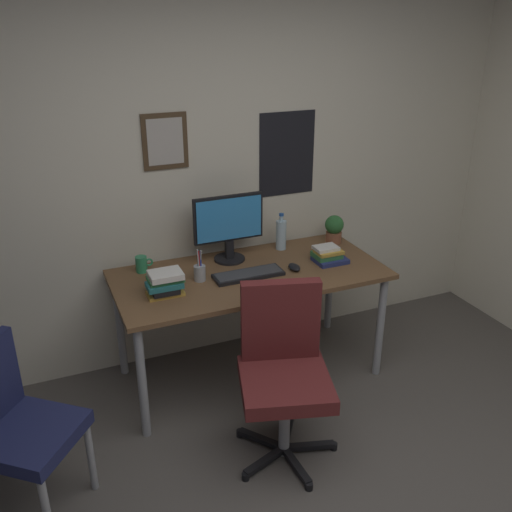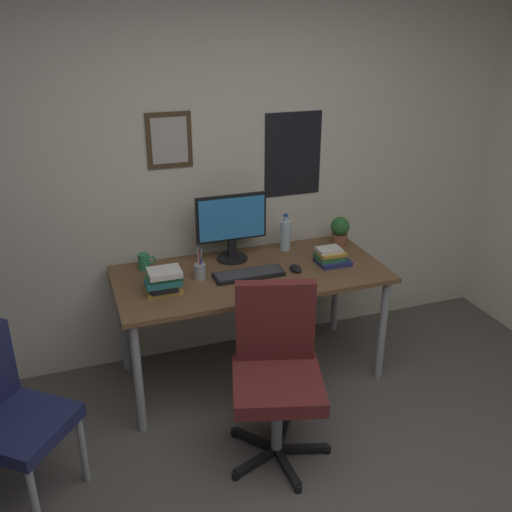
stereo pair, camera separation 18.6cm
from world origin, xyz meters
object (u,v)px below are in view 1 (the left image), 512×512
(monitor, at_px, (229,225))
(computer_mouse, at_px, (294,267))
(water_bottle, at_px, (281,234))
(pen_cup, at_px, (200,272))
(potted_plant, at_px, (334,228))
(book_stack_left, at_px, (165,283))
(office_chair, at_px, (283,364))
(book_stack_right, at_px, (328,255))
(coffee_mug_near, at_px, (142,264))
(keyboard, at_px, (248,274))
(side_chair, at_px, (14,422))

(monitor, bearing_deg, computer_mouse, -43.88)
(water_bottle, height_order, pen_cup, water_bottle)
(potted_plant, distance_m, pen_cup, 1.07)
(book_stack_left, bearing_deg, water_bottle, 21.96)
(pen_cup, relative_size, book_stack_left, 0.95)
(office_chair, relative_size, book_stack_right, 4.70)
(office_chair, xyz_separation_m, water_bottle, (0.44, 0.97, 0.32))
(coffee_mug_near, bearing_deg, book_stack_left, -81.38)
(book_stack_left, bearing_deg, office_chair, -52.81)
(coffee_mug_near, distance_m, pen_cup, 0.39)
(monitor, relative_size, potted_plant, 2.36)
(book_stack_left, bearing_deg, potted_plant, 14.31)
(monitor, xyz_separation_m, keyboard, (0.02, -0.28, -0.23))
(monitor, height_order, potted_plant, monitor)
(potted_plant, bearing_deg, monitor, -179.66)
(office_chair, bearing_deg, book_stack_right, 46.24)
(keyboard, relative_size, potted_plant, 2.21)
(coffee_mug_near, bearing_deg, monitor, -3.80)
(pen_cup, relative_size, book_stack_right, 0.99)
(monitor, distance_m, computer_mouse, 0.49)
(book_stack_right, bearing_deg, potted_plant, 54.33)
(monitor, distance_m, pen_cup, 0.39)
(monitor, bearing_deg, coffee_mug_near, 176.20)
(pen_cup, bearing_deg, monitor, 39.30)
(keyboard, relative_size, pen_cup, 2.15)
(coffee_mug_near, height_order, potted_plant, potted_plant)
(potted_plant, height_order, pen_cup, pen_cup)
(coffee_mug_near, distance_m, book_stack_right, 1.18)
(computer_mouse, height_order, potted_plant, potted_plant)
(book_stack_left, relative_size, book_stack_right, 1.04)
(side_chair, height_order, keyboard, side_chair)
(keyboard, bearing_deg, side_chair, -158.23)
(side_chair, height_order, monitor, monitor)
(monitor, height_order, book_stack_left, monitor)
(keyboard, bearing_deg, pen_cup, 167.97)
(office_chair, bearing_deg, keyboard, 84.09)
(office_chair, relative_size, monitor, 2.07)
(monitor, bearing_deg, potted_plant, 0.34)
(book_stack_right, bearing_deg, book_stack_left, -177.53)
(potted_plant, height_order, book_stack_right, potted_plant)
(book_stack_left, height_order, book_stack_right, book_stack_left)
(monitor, height_order, coffee_mug_near, monitor)
(keyboard, distance_m, book_stack_left, 0.53)
(side_chair, relative_size, monitor, 1.90)
(computer_mouse, bearing_deg, side_chair, -162.59)
(keyboard, bearing_deg, book_stack_right, 0.59)
(pen_cup, xyz_separation_m, book_stack_right, (0.85, -0.06, -0.01))
(side_chair, distance_m, coffee_mug_near, 1.22)
(side_chair, relative_size, water_bottle, 3.47)
(water_bottle, relative_size, book_stack_right, 1.25)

